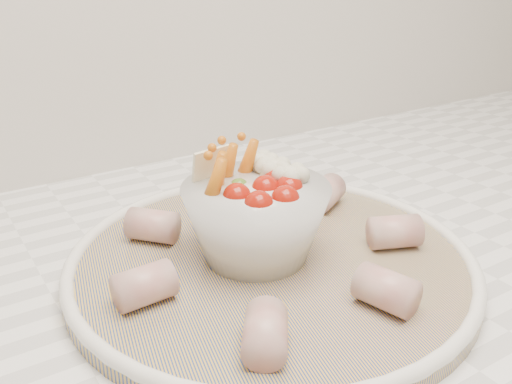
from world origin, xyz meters
TOP-DOWN VIEW (x-y plane):
  - serving_platter at (0.18, 1.43)m, footprint 0.43×0.43m
  - veggie_bowl at (0.17, 1.44)m, footprint 0.13×0.13m
  - cured_meat_rolls at (0.18, 1.43)m, footprint 0.28×0.29m

SIDE VIEW (x-z plane):
  - serving_platter at x=0.18m, z-range 0.92..0.94m
  - cured_meat_rolls at x=0.18m, z-range 0.93..0.97m
  - veggie_bowl at x=0.17m, z-range 0.92..1.02m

